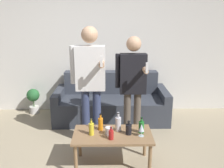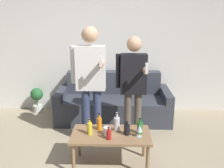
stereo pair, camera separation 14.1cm
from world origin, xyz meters
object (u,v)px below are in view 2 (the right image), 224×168
(couch, at_px, (113,103))
(person_standing_left, at_px, (90,76))
(bottle_orange, at_px, (109,134))
(person_standing_right, at_px, (133,81))
(coffee_table, at_px, (111,137))

(couch, bearing_deg, person_standing_left, -108.59)
(person_standing_left, bearing_deg, bottle_orange, -68.59)
(person_standing_right, bearing_deg, bottle_orange, -112.30)
(couch, xyz_separation_m, person_standing_right, (0.30, -0.88, 0.65))
(bottle_orange, relative_size, person_standing_left, 0.09)
(person_standing_left, distance_m, person_standing_right, 0.62)
(person_standing_left, bearing_deg, person_standing_right, 4.27)
(coffee_table, distance_m, bottle_orange, 0.18)
(couch, xyz_separation_m, bottle_orange, (-0.02, -1.67, 0.21))
(bottle_orange, bearing_deg, coffee_table, 81.63)
(couch, distance_m, coffee_table, 1.53)
(person_standing_left, height_order, person_standing_right, person_standing_left)
(coffee_table, relative_size, person_standing_right, 0.62)
(coffee_table, distance_m, person_standing_right, 0.91)
(couch, distance_m, person_standing_left, 1.22)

